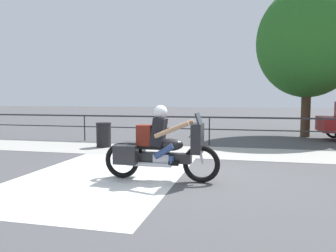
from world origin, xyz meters
TOP-DOWN VIEW (x-y plane):
  - ground_plane at (0.00, 0.00)m, footprint 120.00×120.00m
  - sidewalk_band at (0.00, 3.40)m, footprint 44.00×2.40m
  - crosswalk_band at (-1.79, -0.20)m, footprint 3.43×6.00m
  - fence_railing at (0.00, 5.17)m, footprint 36.00×0.05m
  - motorcycle at (-0.44, -0.43)m, footprint 2.50×0.76m
  - trash_bin at (-3.58, 3.67)m, footprint 0.53×0.53m
  - tree_behind_sign at (3.93, 8.70)m, footprint 4.46×4.46m

SIDE VIEW (x-z plane):
  - ground_plane at x=0.00m, z-range 0.00..0.00m
  - crosswalk_band at x=-1.79m, z-range 0.00..0.01m
  - sidewalk_band at x=0.00m, z-range 0.00..0.01m
  - trash_bin at x=-3.58m, z-range 0.00..0.88m
  - motorcycle at x=-0.44m, z-range -0.09..1.49m
  - fence_railing at x=0.00m, z-range 0.31..1.37m
  - tree_behind_sign at x=3.93m, z-range 0.88..7.56m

